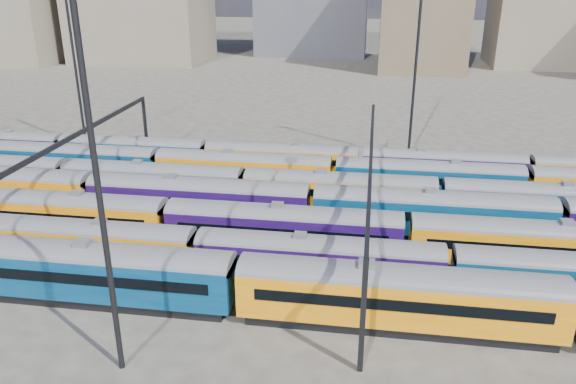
# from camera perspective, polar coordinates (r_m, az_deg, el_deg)

# --- Properties ---
(ground) EXTENTS (500.00, 500.00, 0.00)m
(ground) POSITION_cam_1_polar(r_m,az_deg,el_deg) (55.42, -2.41, -3.51)
(ground) COLOR #413E37
(ground) RESTS_ON ground
(rake_0) EXTENTS (114.14, 3.34, 5.64)m
(rake_0) POSITION_cam_1_polar(r_m,az_deg,el_deg) (40.00, 11.18, -9.83)
(rake_0) COLOR black
(rake_0) RESTS_ON ground
(rake_1) EXTENTS (139.84, 2.92, 4.91)m
(rake_1) POSITION_cam_1_polar(r_m,az_deg,el_deg) (44.59, 3.12, -6.45)
(rake_1) COLOR black
(rake_1) RESTS_ON ground
(rake_2) EXTENTS (106.19, 3.11, 5.24)m
(rake_2) POSITION_cam_1_polar(r_m,az_deg,el_deg) (49.36, -0.48, -3.28)
(rake_2) COLOR black
(rake_2) RESTS_ON ground
(rake_3) EXTENTS (133.80, 3.26, 5.50)m
(rake_3) POSITION_cam_1_polar(r_m,az_deg,el_deg) (60.06, -19.33, 0.27)
(rake_3) COLOR black
(rake_3) RESTS_ON ground
(rake_4) EXTENTS (120.84, 2.95, 4.96)m
(rake_4) POSITION_cam_1_polar(r_m,az_deg,el_deg) (58.54, 15.17, -0.10)
(rake_4) COLOR black
(rake_4) RESTS_ON ground
(rake_5) EXTENTS (123.00, 3.00, 5.05)m
(rake_5) POSITION_cam_1_polar(r_m,az_deg,el_deg) (67.35, -13.10, 3.02)
(rake_5) COLOR black
(rake_5) RESTS_ON ground
(rake_6) EXTENTS (114.19, 2.79, 4.68)m
(rake_6) POSITION_cam_1_polar(r_m,az_deg,el_deg) (70.49, -8.37, 4.03)
(rake_6) COLOR black
(rake_6) RESTS_ON ground
(gantry_1) EXTENTS (0.35, 40.35, 8.03)m
(gantry_1) POSITION_cam_1_polar(r_m,az_deg,el_deg) (59.92, -21.69, 3.85)
(gantry_1) COLOR black
(gantry_1) RESTS_ON ground
(gantry_2) EXTENTS (0.35, 40.35, 8.03)m
(gantry_2) POSITION_cam_1_polar(r_m,az_deg,el_deg) (51.96, 8.37, 2.59)
(gantry_2) COLOR black
(gantry_2) RESTS_ON ground
(mast_1) EXTENTS (1.40, 0.50, 25.60)m
(mast_1) POSITION_cam_1_polar(r_m,az_deg,el_deg) (82.12, -21.05, 13.60)
(mast_1) COLOR black
(mast_1) RESTS_ON ground
(mast_2) EXTENTS (1.40, 0.50, 25.60)m
(mast_2) POSITION_cam_1_polar(r_m,az_deg,el_deg) (32.42, -19.08, 3.19)
(mast_2) COLOR black
(mast_2) RESTS_ON ground
(mast_3) EXTENTS (1.40, 0.50, 25.60)m
(mast_3) POSITION_cam_1_polar(r_m,az_deg,el_deg) (73.97, 12.96, 13.71)
(mast_3) COLOR black
(mast_3) RESTS_ON ground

